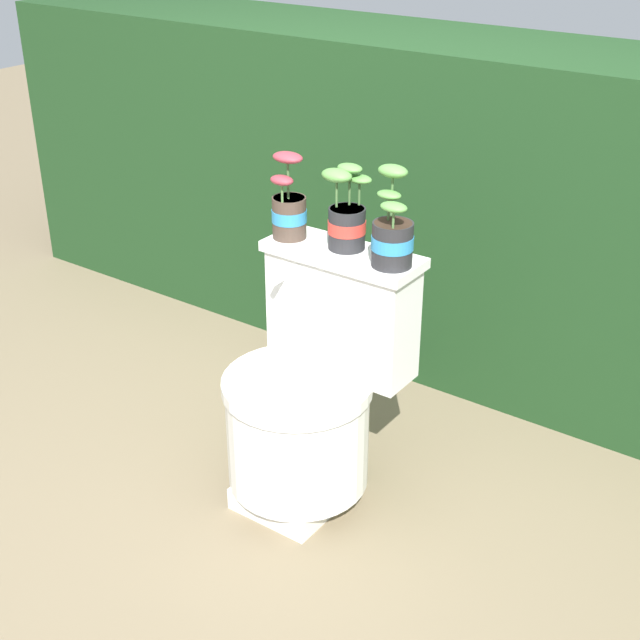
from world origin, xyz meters
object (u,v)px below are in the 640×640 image
Objects in this scene: toilet at (311,398)px; potted_plant_left at (289,209)px; potted_plant_middle at (392,235)px; potted_plant_midleft at (346,217)px.

toilet is 2.83× the size of potted_plant_left.
potted_plant_middle reaches higher than potted_plant_left.
potted_plant_left is at bearing 141.39° from toilet.
toilet is at bearing -89.82° from potted_plant_midleft.
potted_plant_middle is at bearing 40.50° from toilet.
potted_plant_middle is at bearing 0.26° from potted_plant_left.
toilet is at bearing -38.61° from potted_plant_left.
potted_plant_left is 0.35m from potted_plant_middle.
potted_plant_middle reaches higher than toilet.
potted_plant_middle is (0.35, 0.00, -0.00)m from potted_plant_left.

